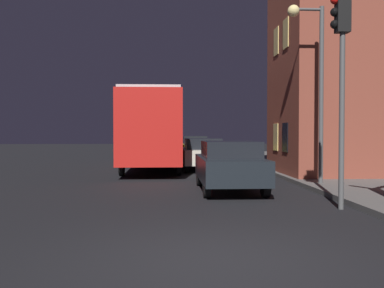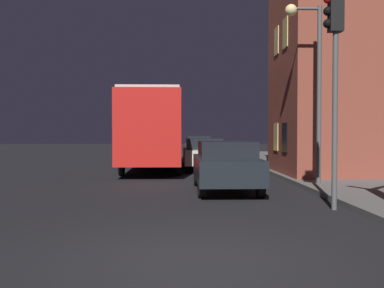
# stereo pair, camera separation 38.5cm
# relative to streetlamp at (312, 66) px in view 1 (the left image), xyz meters

# --- Properties ---
(ground_plane) EXTENTS (120.00, 120.00, 0.00)m
(ground_plane) POSITION_rel_streetlamp_xyz_m (-3.89, -7.48, -3.80)
(ground_plane) COLOR black
(brick_building) EXTENTS (4.27, 4.88, 10.05)m
(brick_building) POSITION_rel_streetlamp_xyz_m (1.91, 3.33, 1.38)
(brick_building) COLOR brown
(brick_building) RESTS_ON sidewalk
(streetlamp) EXTENTS (1.15, 0.37, 5.55)m
(streetlamp) POSITION_rel_streetlamp_xyz_m (0.00, 0.00, 0.00)
(streetlamp) COLOR #4C4C4C
(streetlamp) RESTS_ON sidewalk
(traffic_light) EXTENTS (0.43, 0.24, 4.84)m
(traffic_light) POSITION_rel_streetlamp_xyz_m (-0.66, -3.82, -0.35)
(traffic_light) COLOR #4C4C4C
(traffic_light) RESTS_ON ground
(bus) EXTENTS (2.48, 10.55, 3.46)m
(bus) POSITION_rel_streetlamp_xyz_m (-5.21, 7.34, -1.73)
(bus) COLOR red
(bus) RESTS_ON ground
(car_near_lane) EXTENTS (1.74, 4.00, 1.47)m
(car_near_lane) POSITION_rel_streetlamp_xyz_m (-2.71, -0.74, -3.02)
(car_near_lane) COLOR black
(car_near_lane) RESTS_ON ground
(car_mid_lane) EXTENTS (1.78, 4.24, 1.46)m
(car_mid_lane) POSITION_rel_streetlamp_xyz_m (-2.93, 6.44, -3.03)
(car_mid_lane) COLOR beige
(car_mid_lane) RESTS_ON ground
(car_far_lane) EXTENTS (1.77, 4.11, 1.49)m
(car_far_lane) POSITION_rel_streetlamp_xyz_m (-2.67, 16.39, -3.02)
(car_far_lane) COLOR olive
(car_far_lane) RESTS_ON ground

